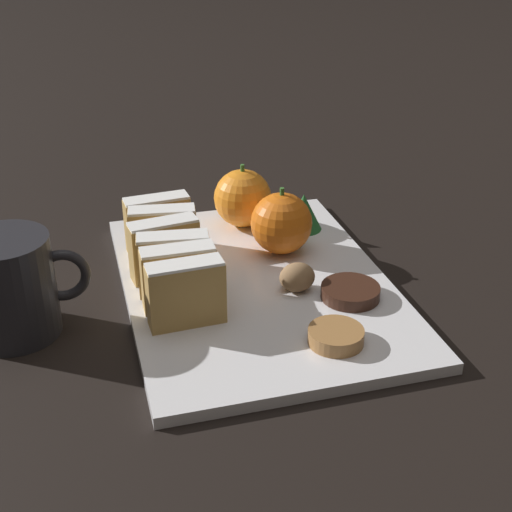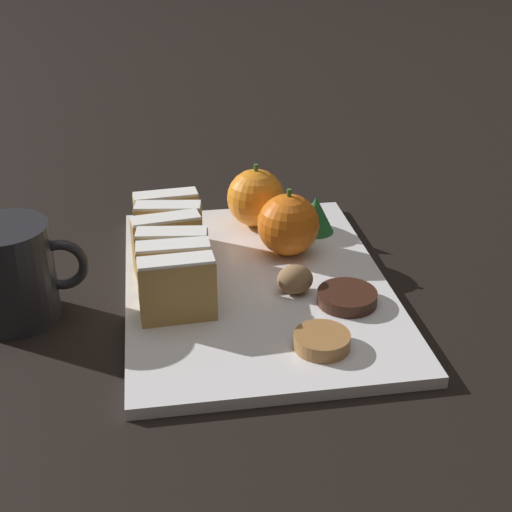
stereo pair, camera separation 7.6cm
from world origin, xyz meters
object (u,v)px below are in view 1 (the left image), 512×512
(walnut, at_px, (297,277))
(chocolate_cookie, at_px, (350,292))
(orange_near, at_px, (281,223))
(orange_far, at_px, (243,198))
(coffee_mug, at_px, (11,287))

(walnut, distance_m, chocolate_cookie, 0.06)
(orange_near, height_order, orange_far, same)
(orange_near, relative_size, coffee_mug, 0.65)
(orange_far, relative_size, coffee_mug, 0.65)
(coffee_mug, bearing_deg, chocolate_cookie, -7.67)
(orange_near, distance_m, coffee_mug, 0.30)
(orange_far, height_order, walnut, orange_far)
(orange_near, relative_size, orange_far, 0.99)
(walnut, bearing_deg, orange_far, 94.61)
(orange_near, xyz_separation_m, coffee_mug, (-0.29, -0.08, 0.00))
(chocolate_cookie, xyz_separation_m, coffee_mug, (-0.33, 0.04, 0.03))
(orange_far, xyz_separation_m, chocolate_cookie, (0.06, -0.20, -0.03))
(walnut, relative_size, coffee_mug, 0.31)
(orange_near, height_order, walnut, orange_near)
(coffee_mug, bearing_deg, orange_far, 30.38)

